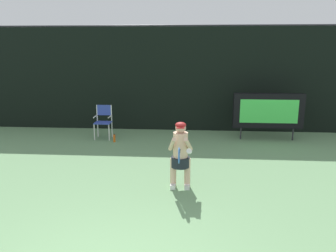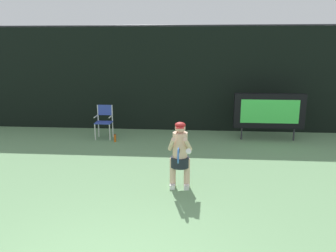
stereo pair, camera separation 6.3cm
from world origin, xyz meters
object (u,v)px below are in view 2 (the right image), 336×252
object	(u,v)px
umpire_chair	(104,120)
tennis_player	(180,153)
tennis_racket	(178,155)
scoreboard	(269,111)
water_bottle	(115,138)

from	to	relation	value
umpire_chair	tennis_player	xyz separation A→B (m)	(2.65, -3.77, 0.14)
tennis_racket	tennis_player	bearing A→B (deg)	69.04
tennis_player	scoreboard	bearing A→B (deg)	56.32
scoreboard	tennis_player	distance (m)	4.76
scoreboard	umpire_chair	distance (m)	5.30
water_bottle	tennis_racket	world-z (taller)	tennis_racket
umpire_chair	tennis_racket	size ratio (longest dim) A/B	1.79
scoreboard	water_bottle	bearing A→B (deg)	-172.62
scoreboard	tennis_racket	bearing A→B (deg)	-120.60
scoreboard	water_bottle	distance (m)	4.95
umpire_chair	tennis_player	distance (m)	4.61
tennis_player	umpire_chair	bearing A→B (deg)	125.11
tennis_racket	umpire_chair	bearing A→B (deg)	101.62
tennis_racket	scoreboard	bearing A→B (deg)	39.38
scoreboard	umpire_chair	xyz separation A→B (m)	(-5.28, -0.19, -0.33)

